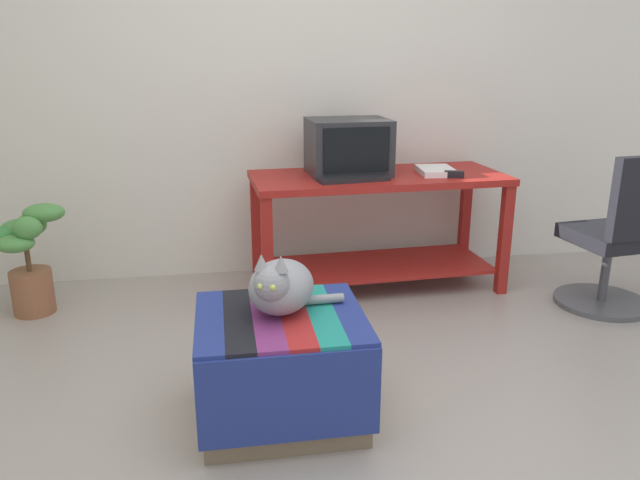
{
  "coord_description": "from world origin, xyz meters",
  "views": [
    {
      "loc": [
        -0.45,
        -1.85,
        1.4
      ],
      "look_at": [
        0.0,
        0.85,
        0.55
      ],
      "focal_mm": 34.31,
      "sensor_mm": 36.0,
      "label": 1
    }
  ],
  "objects_px": {
    "ottoman_with_blanket": "(282,367)",
    "cat": "(280,286)",
    "office_chair": "(617,243)",
    "stapler": "(454,174)",
    "keyboard": "(353,179)",
    "tv_monitor": "(348,148)",
    "desk": "(377,211)",
    "book": "(436,171)",
    "potted_plant": "(28,257)"
  },
  "relations": [
    {
      "from": "desk",
      "to": "stapler",
      "type": "xyz_separation_m",
      "value": [
        0.4,
        -0.16,
        0.24
      ]
    },
    {
      "from": "desk",
      "to": "book",
      "type": "height_order",
      "value": "book"
    },
    {
      "from": "tv_monitor",
      "to": "cat",
      "type": "relative_size",
      "value": 1.13
    },
    {
      "from": "cat",
      "to": "stapler",
      "type": "bearing_deg",
      "value": 68.24
    },
    {
      "from": "ottoman_with_blanket",
      "to": "cat",
      "type": "height_order",
      "value": "cat"
    },
    {
      "from": "tv_monitor",
      "to": "ottoman_with_blanket",
      "type": "relative_size",
      "value": 0.75
    },
    {
      "from": "ottoman_with_blanket",
      "to": "office_chair",
      "type": "distance_m",
      "value": 2.09
    },
    {
      "from": "keyboard",
      "to": "office_chair",
      "type": "bearing_deg",
      "value": -23.77
    },
    {
      "from": "tv_monitor",
      "to": "office_chair",
      "type": "xyz_separation_m",
      "value": [
        1.39,
        -0.61,
        -0.47
      ]
    },
    {
      "from": "potted_plant",
      "to": "office_chair",
      "type": "bearing_deg",
      "value": -8.49
    },
    {
      "from": "tv_monitor",
      "to": "ottoman_with_blanket",
      "type": "bearing_deg",
      "value": -114.52
    },
    {
      "from": "desk",
      "to": "ottoman_with_blanket",
      "type": "height_order",
      "value": "desk"
    },
    {
      "from": "keyboard",
      "to": "office_chair",
      "type": "height_order",
      "value": "office_chair"
    },
    {
      "from": "book",
      "to": "stapler",
      "type": "xyz_separation_m",
      "value": [
        0.06,
        -0.13,
        0.0
      ]
    },
    {
      "from": "ottoman_with_blanket",
      "to": "office_chair",
      "type": "height_order",
      "value": "office_chair"
    },
    {
      "from": "ottoman_with_blanket",
      "to": "potted_plant",
      "type": "xyz_separation_m",
      "value": [
        -1.25,
        1.24,
        0.11
      ]
    },
    {
      "from": "cat",
      "to": "office_chair",
      "type": "bearing_deg",
      "value": 43.84
    },
    {
      "from": "book",
      "to": "potted_plant",
      "type": "distance_m",
      "value": 2.35
    },
    {
      "from": "desk",
      "to": "potted_plant",
      "type": "distance_m",
      "value": 1.99
    },
    {
      "from": "office_chair",
      "to": "stapler",
      "type": "distance_m",
      "value": 0.96
    },
    {
      "from": "book",
      "to": "office_chair",
      "type": "distance_m",
      "value": 1.08
    },
    {
      "from": "desk",
      "to": "book",
      "type": "relative_size",
      "value": 5.48
    },
    {
      "from": "cat",
      "to": "book",
      "type": "bearing_deg",
      "value": 73.02
    },
    {
      "from": "office_chair",
      "to": "ottoman_with_blanket",
      "type": "bearing_deg",
      "value": 14.99
    },
    {
      "from": "tv_monitor",
      "to": "potted_plant",
      "type": "bearing_deg",
      "value": -178.59
    },
    {
      "from": "desk",
      "to": "ottoman_with_blanket",
      "type": "bearing_deg",
      "value": -121.32
    },
    {
      "from": "tv_monitor",
      "to": "office_chair",
      "type": "relative_size",
      "value": 0.54
    },
    {
      "from": "office_chair",
      "to": "stapler",
      "type": "height_order",
      "value": "office_chair"
    },
    {
      "from": "book",
      "to": "stapler",
      "type": "bearing_deg",
      "value": -60.12
    },
    {
      "from": "keyboard",
      "to": "stapler",
      "type": "relative_size",
      "value": 3.64
    },
    {
      "from": "keyboard",
      "to": "ottoman_with_blanket",
      "type": "height_order",
      "value": "keyboard"
    },
    {
      "from": "tv_monitor",
      "to": "desk",
      "type": "bearing_deg",
      "value": -17.67
    },
    {
      "from": "keyboard",
      "to": "office_chair",
      "type": "distance_m",
      "value": 1.5
    },
    {
      "from": "keyboard",
      "to": "potted_plant",
      "type": "distance_m",
      "value": 1.83
    },
    {
      "from": "book",
      "to": "cat",
      "type": "bearing_deg",
      "value": -124.92
    },
    {
      "from": "cat",
      "to": "potted_plant",
      "type": "relative_size",
      "value": 0.68
    },
    {
      "from": "book",
      "to": "tv_monitor",
      "type": "bearing_deg",
      "value": 176.57
    },
    {
      "from": "ottoman_with_blanket",
      "to": "stapler",
      "type": "xyz_separation_m",
      "value": [
        1.13,
        1.16,
        0.5
      ]
    },
    {
      "from": "desk",
      "to": "office_chair",
      "type": "distance_m",
      "value": 1.34
    },
    {
      "from": "keyboard",
      "to": "book",
      "type": "distance_m",
      "value": 0.54
    },
    {
      "from": "cat",
      "to": "potted_plant",
      "type": "xyz_separation_m",
      "value": [
        -1.26,
        1.21,
        -0.22
      ]
    },
    {
      "from": "stapler",
      "to": "keyboard",
      "type": "bearing_deg",
      "value": 103.5
    },
    {
      "from": "ottoman_with_blanket",
      "to": "stapler",
      "type": "bearing_deg",
      "value": 45.81
    },
    {
      "from": "desk",
      "to": "book",
      "type": "distance_m",
      "value": 0.42
    },
    {
      "from": "ottoman_with_blanket",
      "to": "desk",
      "type": "bearing_deg",
      "value": 61.35
    },
    {
      "from": "cat",
      "to": "desk",
      "type": "bearing_deg",
      "value": 84.0
    },
    {
      "from": "potted_plant",
      "to": "office_chair",
      "type": "height_order",
      "value": "office_chair"
    },
    {
      "from": "tv_monitor",
      "to": "cat",
      "type": "xyz_separation_m",
      "value": [
        -0.54,
        -1.34,
        -0.31
      ]
    },
    {
      "from": "tv_monitor",
      "to": "book",
      "type": "height_order",
      "value": "tv_monitor"
    },
    {
      "from": "book",
      "to": "stapler",
      "type": "height_order",
      "value": "stapler"
    }
  ]
}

